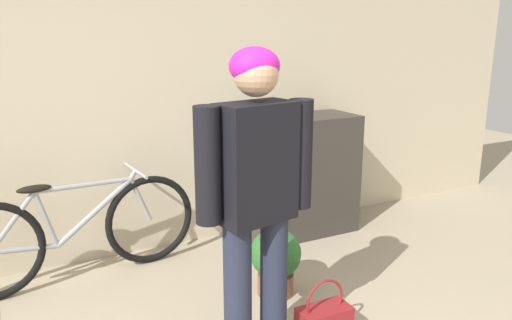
# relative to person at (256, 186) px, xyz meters

# --- Properties ---
(wall_back) EXTENTS (8.00, 0.07, 2.60)m
(wall_back) POSITION_rel_person_xyz_m (-0.21, 1.69, 0.31)
(wall_back) COLOR beige
(wall_back) RESTS_ON ground_plane
(side_shelf) EXTENTS (0.99, 0.46, 1.04)m
(side_shelf) POSITION_rel_person_xyz_m (1.15, 1.41, -0.46)
(side_shelf) COLOR #38332D
(side_shelf) RESTS_ON ground_plane
(person) EXTENTS (0.64, 0.28, 1.67)m
(person) POSITION_rel_person_xyz_m (0.00, 0.00, 0.00)
(person) COLOR #23283D
(person) RESTS_ON ground_plane
(bicycle) EXTENTS (1.78, 0.46, 0.76)m
(bicycle) POSITION_rel_person_xyz_m (-0.73, 1.36, -0.62)
(bicycle) COLOR black
(bicycle) RESTS_ON ground_plane
(banana) EXTENTS (0.36, 0.10, 0.04)m
(banana) POSITION_rel_person_xyz_m (1.01, 1.43, 0.08)
(banana) COLOR #EAD64C
(banana) RESTS_ON side_shelf
(handbag) EXTENTS (0.31, 0.17, 0.36)m
(handbag) POSITION_rel_person_xyz_m (0.44, -0.01, -0.88)
(handbag) COLOR maroon
(handbag) RESTS_ON ground_plane
(potted_plant) EXTENTS (0.34, 0.34, 0.47)m
(potted_plant) POSITION_rel_person_xyz_m (0.43, 0.55, -0.73)
(potted_plant) COLOR brown
(potted_plant) RESTS_ON ground_plane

